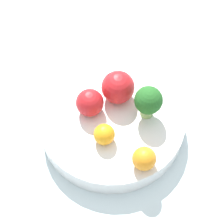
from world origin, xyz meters
TOP-DOWN VIEW (x-y plane):
  - ground_plane at (0.00, 0.00)m, footprint 6.00×6.00m
  - table_surface at (0.00, 0.00)m, footprint 1.20×1.20m
  - bowl at (0.00, 0.00)m, footprint 0.26×0.26m
  - broccoli at (-0.02, 0.06)m, footprint 0.05×0.05m
  - apple_red at (0.00, -0.04)m, footprint 0.05×0.05m
  - apple_green at (-0.04, -0.00)m, footprint 0.06×0.06m
  - orange_front at (0.05, -0.00)m, footprint 0.04×0.04m
  - orange_back at (0.08, 0.07)m, footprint 0.04×0.04m

SIDE VIEW (x-z plane):
  - ground_plane at x=0.00m, z-range 0.00..0.00m
  - table_surface at x=0.00m, z-range 0.00..0.02m
  - bowl at x=0.00m, z-range 0.02..0.06m
  - orange_front at x=0.05m, z-range 0.06..0.10m
  - orange_back at x=0.08m, z-range 0.06..0.10m
  - apple_red at x=0.00m, z-range 0.06..0.11m
  - apple_green at x=-0.04m, z-range 0.06..0.12m
  - broccoli at x=-0.02m, z-range 0.07..0.14m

